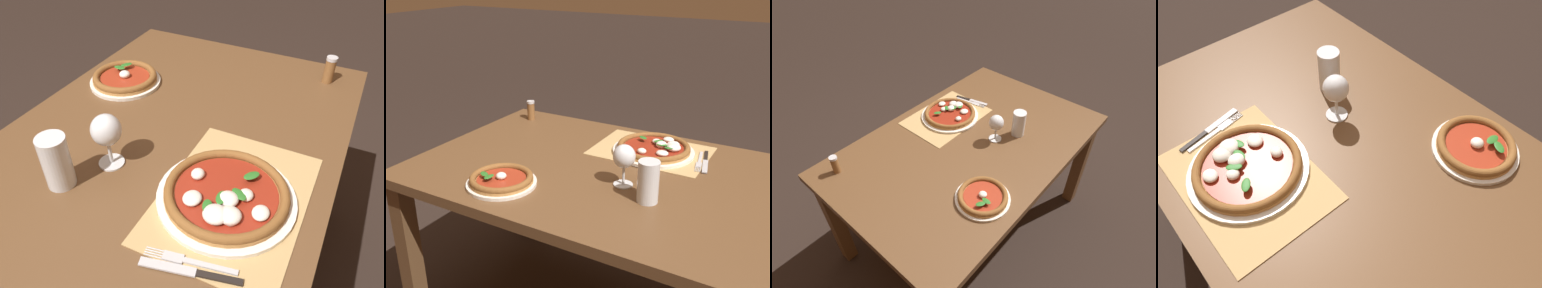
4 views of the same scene
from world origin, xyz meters
TOP-DOWN VIEW (x-y plane):
  - ground_plane at (0.00, 0.00)m, footprint 24.00×24.00m
  - dining_table at (0.00, 0.00)m, footprint 1.46×0.96m
  - paper_placemat at (-0.09, -0.26)m, footprint 0.47×0.34m
  - pizza_near at (-0.11, -0.24)m, footprint 0.34×0.34m
  - pizza_far at (0.26, 0.30)m, footprint 0.25×0.25m
  - wine_glass at (-0.12, 0.09)m, footprint 0.08×0.08m
  - pint_glass at (-0.24, 0.16)m, footprint 0.07×0.07m
  - fork at (-0.30, -0.24)m, footprint 0.05×0.20m
  - knife at (-0.32, -0.25)m, footprint 0.06×0.21m

SIDE VIEW (x-z plane):
  - ground_plane at x=0.00m, z-range 0.00..0.00m
  - dining_table at x=0.00m, z-range 0.28..1.02m
  - paper_placemat at x=-0.09m, z-range 0.74..0.74m
  - fork at x=-0.30m, z-range 0.74..0.75m
  - knife at x=-0.32m, z-range 0.74..0.75m
  - pizza_far at x=0.26m, z-range 0.74..0.78m
  - pizza_near at x=-0.11m, z-range 0.74..0.79m
  - pint_glass at x=-0.24m, z-range 0.74..0.88m
  - wine_glass at x=-0.12m, z-range 0.77..0.92m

